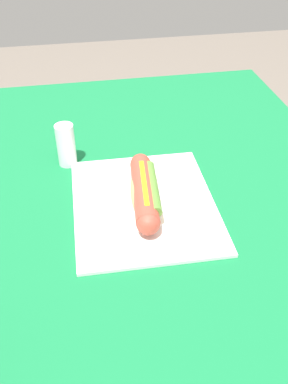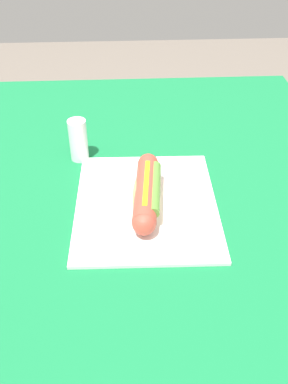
{
  "view_description": "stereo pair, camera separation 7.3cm",
  "coord_description": "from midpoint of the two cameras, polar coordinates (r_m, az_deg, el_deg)",
  "views": [
    {
      "loc": [
        0.56,
        -0.07,
        1.21
      ],
      "look_at": [
        -0.01,
        0.03,
        0.75
      ],
      "focal_mm": 40.11,
      "sensor_mm": 36.0,
      "label": 1
    },
    {
      "loc": [
        0.57,
        0.0,
        1.21
      ],
      "look_at": [
        -0.01,
        0.03,
        0.75
      ],
      "focal_mm": 40.11,
      "sensor_mm": 36.0,
      "label": 2
    }
  ],
  "objects": [
    {
      "name": "dining_table",
      "position": [
        0.83,
        0.18,
        -9.26
      ],
      "size": [
        1.11,
        0.89,
        0.72
      ],
      "color": "brown",
      "rests_on": "ground"
    },
    {
      "name": "paper_wrapper",
      "position": [
        0.75,
        2.8,
        -1.73
      ],
      "size": [
        0.3,
        0.25,
        0.01
      ],
      "primitive_type": "cube",
      "rotation": [
        0.0,
        0.0,
        -0.02
      ],
      "color": "white",
      "rests_on": "dining_table"
    },
    {
      "name": "hot_dog",
      "position": [
        0.73,
        2.94,
        -0.08
      ],
      "size": [
        0.2,
        0.06,
        0.05
      ],
      "color": "tan",
      "rests_on": "paper_wrapper"
    },
    {
      "name": "salt_shaker",
      "position": [
        0.85,
        -6.56,
        6.79
      ],
      "size": [
        0.04,
        0.04,
        0.09
      ],
      "primitive_type": "cylinder",
      "color": "silver",
      "rests_on": "dining_table"
    }
  ]
}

